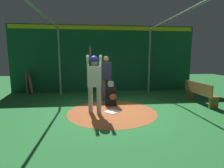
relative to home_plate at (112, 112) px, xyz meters
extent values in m
plane|color=#287A38|center=(0.00, 0.00, -0.01)|extent=(25.76, 25.76, 0.00)
cylinder|color=#B76033|center=(0.00, 0.00, -0.01)|extent=(2.97, 2.97, 0.01)
cube|color=white|center=(0.00, 0.00, 0.00)|extent=(0.59, 0.59, 0.01)
cylinder|color=#B3B3B7|center=(0.20, -0.44, 0.43)|extent=(0.15, 0.15, 0.88)
cylinder|color=#B3B3B7|center=(-0.04, -0.71, 0.43)|extent=(0.15, 0.15, 0.88)
cube|color=silver|center=(0.08, -0.57, 1.20)|extent=(0.22, 0.44, 0.66)
cylinder|color=silver|center=(-0.02, -0.38, 1.68)|extent=(0.53, 0.09, 0.41)
cylinder|color=silver|center=(-0.02, -0.77, 1.68)|extent=(0.53, 0.09, 0.41)
sphere|color=#9E704C|center=(0.08, -0.57, 1.66)|extent=(0.23, 0.23, 0.23)
sphere|color=navy|center=(0.08, -0.57, 1.72)|extent=(0.25, 0.25, 0.25)
cylinder|color=black|center=(-0.14, -0.71, 1.81)|extent=(0.54, 0.06, 0.73)
cube|color=black|center=(-0.87, 0.03, 0.13)|extent=(0.40, 0.40, 0.29)
cube|color=black|center=(-0.83, 0.03, 0.50)|extent=(0.31, 0.40, 0.48)
sphere|color=#9E704C|center=(-0.81, 0.03, 0.83)|extent=(0.22, 0.22, 0.22)
cube|color=gray|center=(-0.71, 0.03, 0.83)|extent=(0.03, 0.20, 0.20)
ellipsoid|color=brown|center=(-0.55, 0.09, 0.38)|extent=(0.12, 0.28, 0.22)
cylinder|color=#4C4C51|center=(-1.54, 0.02, 0.44)|extent=(0.15, 0.15, 0.91)
cylinder|color=#4C4C51|center=(-1.54, -0.18, 0.44)|extent=(0.15, 0.15, 0.91)
cube|color=#1E2338|center=(-1.54, -0.08, 1.25)|extent=(0.22, 0.42, 0.72)
cylinder|color=#1E2338|center=(-1.54, 0.12, 1.31)|extent=(0.09, 0.09, 0.61)
cylinder|color=#1E2338|center=(-1.54, -0.28, 1.31)|extent=(0.09, 0.09, 0.61)
sphere|color=#9E704C|center=(-1.54, -0.08, 1.74)|extent=(0.23, 0.23, 0.23)
cube|color=#145133|center=(-3.85, 0.00, 1.74)|extent=(0.20, 9.76, 3.51)
cube|color=yellow|center=(-3.74, 0.00, 3.34)|extent=(0.03, 9.57, 0.20)
cylinder|color=gray|center=(-2.98, -2.22, 1.59)|extent=(0.08, 0.08, 3.20)
cylinder|color=gray|center=(-2.98, 2.22, 1.59)|extent=(0.08, 0.08, 3.20)
cylinder|color=gray|center=(0.00, -2.22, 3.19)|extent=(5.96, 0.07, 0.07)
cylinder|color=gray|center=(0.00, 2.22, 3.19)|extent=(5.96, 0.07, 0.07)
cube|color=olive|center=(-3.60, -3.89, 0.51)|extent=(0.82, 0.04, 1.05)
cylinder|color=olive|center=(-3.91, -3.83, 0.44)|extent=(0.06, 0.15, 0.90)
cylinder|color=olive|center=(-3.79, -3.83, 0.43)|extent=(0.06, 0.20, 0.89)
cylinder|color=tan|center=(-3.67, -3.83, 0.40)|extent=(0.06, 0.13, 0.82)
cylinder|color=tan|center=(-3.55, -3.83, 0.40)|extent=(0.06, 0.18, 0.82)
cylinder|color=tan|center=(-3.43, -3.83, 0.45)|extent=(0.06, 0.19, 0.91)
cylinder|color=black|center=(-3.31, -3.83, 0.44)|extent=(0.06, 0.17, 0.90)
cube|color=olive|center=(-0.75, 3.63, 0.41)|extent=(1.77, 0.36, 0.05)
cube|color=olive|center=(-0.75, 3.47, 0.64)|extent=(1.77, 0.04, 0.40)
cube|color=olive|center=(-1.52, 3.63, 0.19)|extent=(0.08, 0.32, 0.40)
cube|color=olive|center=(0.02, 3.63, 0.19)|extent=(0.08, 0.32, 0.40)
camera|label=1|loc=(5.56, -0.59, 1.78)|focal=27.67mm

